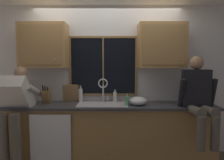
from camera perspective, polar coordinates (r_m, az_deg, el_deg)
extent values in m
cube|color=silver|center=(3.59, -1.36, -0.06)|extent=(5.77, 0.12, 2.55)
cube|color=black|center=(3.51, -2.57, 3.92)|extent=(1.10, 0.02, 0.95)
cube|color=olive|center=(3.53, -2.61, 11.94)|extent=(1.17, 0.02, 0.04)
cube|color=olive|center=(3.54, -2.55, -4.08)|extent=(1.17, 0.02, 0.04)
cube|color=olive|center=(3.57, -11.73, 3.84)|extent=(0.03, 0.02, 0.95)
cube|color=olive|center=(3.52, 6.71, 3.89)|extent=(0.04, 0.02, 0.95)
cube|color=olive|center=(3.50, -2.58, 3.91)|extent=(0.02, 0.02, 0.95)
cube|color=#A07744|center=(3.42, -1.47, -14.65)|extent=(3.37, 0.58, 0.88)
cube|color=#38383D|center=(3.28, -1.49, -7.15)|extent=(3.43, 0.62, 0.04)
cube|color=white|center=(3.24, -16.93, -15.62)|extent=(0.60, 0.02, 0.74)
cube|color=#B2844C|center=(3.54, -18.60, 9.11)|extent=(0.76, 0.33, 0.72)
cube|color=#9D7443|center=(3.38, -19.53, 9.31)|extent=(0.68, 0.01, 0.62)
sphere|color=#B2B2B7|center=(3.29, -15.72, 5.51)|extent=(0.02, 0.02, 0.02)
cube|color=#B2844C|center=(3.46, 13.59, 9.33)|extent=(0.76, 0.33, 0.72)
cube|color=#9D7443|center=(3.29, 14.30, 9.56)|extent=(0.68, 0.01, 0.62)
sphere|color=#B2B2B7|center=(3.34, 18.05, 5.44)|extent=(0.02, 0.02, 0.02)
cube|color=#B7B7BC|center=(3.29, -2.75, -6.94)|extent=(0.80, 0.46, 0.02)
cube|color=#9C9CA0|center=(3.32, -6.23, -8.60)|extent=(0.36, 0.42, 0.20)
cube|color=#9C9CA0|center=(3.31, 0.76, -8.64)|extent=(0.36, 0.42, 0.20)
cube|color=#B7B7BC|center=(3.31, -2.74, -8.64)|extent=(0.04, 0.42, 0.20)
cylinder|color=silver|center=(3.48, -2.59, -3.62)|extent=(0.03, 0.03, 0.30)
torus|color=silver|center=(3.40, -2.65, -0.93)|extent=(0.16, 0.02, 0.16)
cylinder|color=silver|center=(3.49, -1.27, -5.25)|extent=(0.03, 0.03, 0.09)
cylinder|color=#595147|center=(3.34, -28.09, -15.69)|extent=(0.13, 0.13, 0.88)
cylinder|color=#595147|center=(3.27, -25.35, -16.05)|extent=(0.13, 0.13, 0.88)
cube|color=beige|center=(3.30, -25.77, -3.89)|extent=(0.44, 0.53, 0.59)
sphere|color=#A57A5B|center=(3.49, -24.20, 1.72)|extent=(0.21, 0.21, 0.21)
cylinder|color=beige|center=(3.55, -27.74, -2.57)|extent=(0.09, 0.52, 0.26)
cylinder|color=beige|center=(3.37, -21.09, -2.71)|extent=(0.09, 0.52, 0.26)
cylinder|color=#595147|center=(3.13, 22.17, -8.05)|extent=(0.14, 0.43, 0.16)
cylinder|color=#595147|center=(3.21, 25.18, -7.87)|extent=(0.14, 0.43, 0.16)
cylinder|color=#595147|center=(3.01, 23.64, -13.59)|extent=(0.11, 0.11, 0.46)
cylinder|color=#595147|center=(3.08, 26.79, -13.25)|extent=(0.11, 0.11, 0.46)
cube|color=black|center=(3.32, 22.34, -2.10)|extent=(0.43, 0.26, 0.56)
sphere|color=#A57A5B|center=(3.30, 22.55, 4.47)|extent=(0.20, 0.20, 0.20)
cylinder|color=black|center=(3.20, 18.83, -3.68)|extent=(0.08, 0.20, 0.47)
cylinder|color=black|center=(3.38, 26.24, -3.49)|extent=(0.08, 0.20, 0.47)
cube|color=olive|center=(3.53, -17.99, -4.46)|extent=(0.12, 0.18, 0.25)
cylinder|color=black|center=(3.47, -18.90, -2.11)|extent=(0.02, 0.05, 0.09)
cylinder|color=black|center=(3.46, -18.33, -2.23)|extent=(0.02, 0.04, 0.08)
cylinder|color=black|center=(3.45, -17.76, -2.35)|extent=(0.02, 0.04, 0.06)
cube|color=#997047|center=(3.54, -11.54, -3.61)|extent=(0.27, 0.08, 0.30)
ellipsoid|color=silver|center=(3.23, 7.20, -5.86)|extent=(0.28, 0.28, 0.14)
cylinder|color=#59A566|center=(3.17, 4.12, -5.95)|extent=(0.06, 0.06, 0.14)
cylinder|color=silver|center=(3.15, 4.13, -4.35)|extent=(0.02, 0.02, 0.04)
cylinder|color=silver|center=(3.13, 4.16, -3.92)|extent=(0.01, 0.04, 0.01)
cylinder|color=silver|center=(3.51, -8.89, -4.24)|extent=(0.07, 0.07, 0.22)
cylinder|color=#B3AFA7|center=(3.49, -8.92, -2.00)|extent=(0.03, 0.03, 0.06)
cylinder|color=black|center=(3.49, -8.92, -1.46)|extent=(0.03, 0.03, 0.01)
cylinder|color=silver|center=(3.48, 0.78, -4.74)|extent=(0.07, 0.07, 0.16)
cylinder|color=#B3AFA7|center=(3.46, 0.78, -3.06)|extent=(0.03, 0.03, 0.04)
cylinder|color=black|center=(3.46, 0.78, -2.62)|extent=(0.03, 0.03, 0.01)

